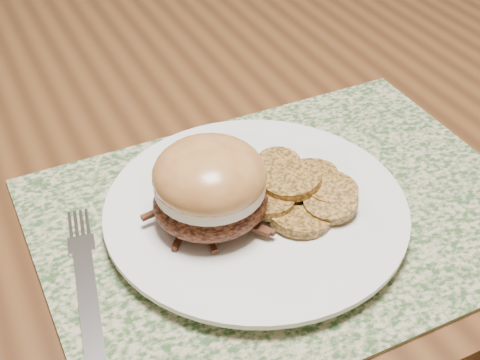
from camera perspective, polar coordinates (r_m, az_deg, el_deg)
name	(u,v)px	position (r m, az deg, el deg)	size (l,w,h in m)	color
dining_table	(111,164)	(0.83, -10.97, 1.38)	(1.50, 0.90, 0.75)	brown
placemat	(287,216)	(0.62, 4.04, -3.06)	(0.45, 0.33, 0.00)	#305129
dinner_plate	(256,211)	(0.61, 1.36, -2.68)	(0.26, 0.26, 0.02)	white
pork_sandwich	(210,186)	(0.57, -2.59, -0.54)	(0.11, 0.10, 0.08)	black
roasted_potatoes	(296,190)	(0.61, 4.83, -0.85)	(0.12, 0.13, 0.03)	#A36C2F
fork	(87,286)	(0.57, -12.96, -8.78)	(0.05, 0.19, 0.00)	silver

